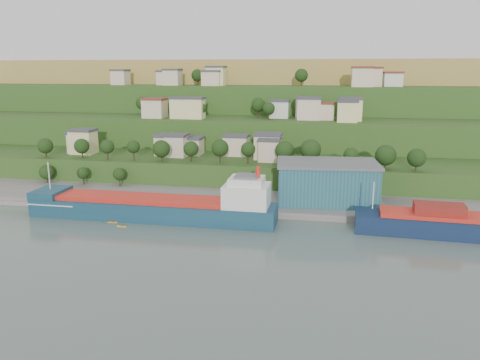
% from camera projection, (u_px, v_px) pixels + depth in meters
% --- Properties ---
extents(ground, '(500.00, 500.00, 0.00)m').
position_uv_depth(ground, '(180.00, 230.00, 127.28)').
color(ground, '#4E5E57').
rests_on(ground, ground).
extents(quay, '(220.00, 26.00, 4.00)m').
position_uv_depth(quay, '(266.00, 206.00, 150.49)').
color(quay, slate).
rests_on(quay, ground).
extents(pebble_beach, '(40.00, 18.00, 2.40)m').
position_uv_depth(pebble_beach, '(44.00, 199.00, 158.18)').
color(pebble_beach, slate).
rests_on(pebble_beach, ground).
extents(hillside, '(360.00, 210.31, 96.00)m').
position_uv_depth(hillside, '(264.00, 141.00, 288.62)').
color(hillside, '#284719').
rests_on(hillside, ground).
extents(cargo_ship_near, '(73.18, 11.87, 18.80)m').
position_uv_depth(cargo_ship_near, '(160.00, 209.00, 136.67)').
color(cargo_ship_near, '#14334B').
rests_on(cargo_ship_near, ground).
extents(warehouse, '(32.62, 21.78, 12.80)m').
position_uv_depth(warehouse, '(327.00, 182.00, 146.43)').
color(warehouse, '#1F515D').
rests_on(warehouse, quay).
extents(caravan, '(6.06, 4.22, 2.61)m').
position_uv_depth(caravan, '(60.00, 191.00, 158.75)').
color(caravan, white).
rests_on(caravan, pebble_beach).
extents(dinghy, '(4.89, 3.31, 0.92)m').
position_uv_depth(dinghy, '(60.00, 200.00, 151.03)').
color(dinghy, silver).
rests_on(dinghy, pebble_beach).
extents(kayak_orange, '(2.93, 0.82, 0.72)m').
position_uv_depth(kayak_orange, '(113.00, 222.00, 133.75)').
color(kayak_orange, orange).
rests_on(kayak_orange, ground).
extents(kayak_yellow, '(2.87, 0.58, 0.71)m').
position_uv_depth(kayak_yellow, '(122.00, 226.00, 130.26)').
color(kayak_yellow, yellow).
rests_on(kayak_yellow, ground).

